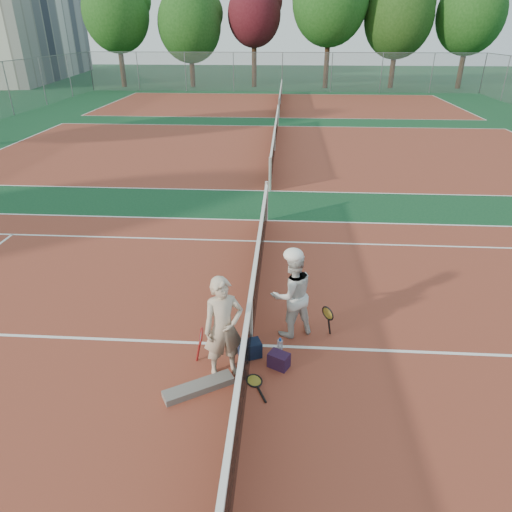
# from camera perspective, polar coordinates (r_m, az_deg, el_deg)

# --- Properties ---
(ground) EXTENTS (130.00, 130.00, 0.00)m
(ground) POSITION_cam_1_polar(r_m,az_deg,el_deg) (7.67, -0.60, -11.11)
(ground) COLOR #103B1F
(ground) RESTS_ON ground
(court_main) EXTENTS (23.77, 10.97, 0.01)m
(court_main) POSITION_cam_1_polar(r_m,az_deg,el_deg) (7.66, -0.60, -11.09)
(court_main) COLOR brown
(court_main) RESTS_ON ground
(court_far_a) EXTENTS (23.77, 10.97, 0.01)m
(court_far_a) POSITION_cam_1_polar(r_m,az_deg,el_deg) (20.11, 2.35, 13.05)
(court_far_a) COLOR brown
(court_far_a) RESTS_ON ground
(court_far_b) EXTENTS (23.77, 10.97, 0.01)m
(court_far_b) POSITION_cam_1_polar(r_m,az_deg,el_deg) (33.39, 3.05, 18.43)
(court_far_b) COLOR brown
(court_far_b) RESTS_ON ground
(net_main) EXTENTS (0.10, 10.98, 1.02)m
(net_main) POSITION_cam_1_polar(r_m,az_deg,el_deg) (7.37, -0.62, -7.97)
(net_main) COLOR black
(net_main) RESTS_ON ground
(net_far_a) EXTENTS (0.10, 10.98, 1.02)m
(net_far_a) POSITION_cam_1_polar(r_m,az_deg,el_deg) (20.00, 2.38, 14.46)
(net_far_a) COLOR black
(net_far_a) RESTS_ON ground
(net_far_b) EXTENTS (0.10, 10.98, 1.02)m
(net_far_b) POSITION_cam_1_polar(r_m,az_deg,el_deg) (33.32, 3.07, 19.29)
(net_far_b) COLOR black
(net_far_b) RESTS_ON ground
(fence_back) EXTENTS (32.00, 0.06, 3.00)m
(fence_back) POSITION_cam_1_polar(r_m,az_deg,el_deg) (40.18, 3.30, 21.94)
(fence_back) COLOR slate
(fence_back) RESTS_ON ground
(player_a) EXTENTS (0.70, 0.59, 1.63)m
(player_a) POSITION_cam_1_polar(r_m,az_deg,el_deg) (6.68, -4.11, -8.96)
(player_a) COLOR #C1AD96
(player_a) RESTS_ON ground
(player_b) EXTENTS (0.92, 0.85, 1.53)m
(player_b) POSITION_cam_1_polar(r_m,az_deg,el_deg) (7.55, 4.50, -4.79)
(player_b) COLOR silver
(player_b) RESTS_ON ground
(racket_red) EXTENTS (0.19, 0.29, 0.59)m
(racket_red) POSITION_cam_1_polar(r_m,az_deg,el_deg) (7.24, -6.82, -10.98)
(racket_red) COLOR maroon
(racket_red) RESTS_ON ground
(racket_black_held) EXTENTS (0.31, 0.31, 0.59)m
(racket_black_held) POSITION_cam_1_polar(r_m,az_deg,el_deg) (7.79, 8.88, -8.12)
(racket_black_held) COLOR black
(racket_black_held) RESTS_ON ground
(racket_spare) EXTENTS (0.49, 0.66, 0.04)m
(racket_spare) POSITION_cam_1_polar(r_m,az_deg,el_deg) (6.99, -0.23, -15.30)
(racket_spare) COLOR black
(racket_spare) RESTS_ON ground
(sports_bag_navy) EXTENTS (0.41, 0.35, 0.27)m
(sports_bag_navy) POSITION_cam_1_polar(r_m,az_deg,el_deg) (7.37, -0.77, -11.56)
(sports_bag_navy) COLOR black
(sports_bag_navy) RESTS_ON ground
(sports_bag_purple) EXTENTS (0.37, 0.33, 0.25)m
(sports_bag_purple) POSITION_cam_1_polar(r_m,az_deg,el_deg) (7.18, 2.87, -12.89)
(sports_bag_purple) COLOR black
(sports_bag_purple) RESTS_ON ground
(net_cover_canvas) EXTENTS (1.01, 0.74, 0.11)m
(net_cover_canvas) POSITION_cam_1_polar(r_m,az_deg,el_deg) (6.88, -7.17, -15.98)
(net_cover_canvas) COLOR #645F5A
(net_cover_canvas) RESTS_ON ground
(water_bottle) EXTENTS (0.09, 0.09, 0.30)m
(water_bottle) POSITION_cam_1_polar(r_m,az_deg,el_deg) (7.37, 3.01, -11.43)
(water_bottle) COLOR silver
(water_bottle) RESTS_ON ground
(tree_back_0) EXTENTS (5.58, 5.58, 9.14)m
(tree_back_0) POSITION_cam_1_polar(r_m,az_deg,el_deg) (45.29, -17.13, 27.07)
(tree_back_0) COLOR #382314
(tree_back_0) RESTS_ON ground
(tree_back_1) EXTENTS (5.40, 5.40, 8.14)m
(tree_back_1) POSITION_cam_1_polar(r_m,az_deg,el_deg) (44.00, -8.30, 26.72)
(tree_back_1) COLOR #382314
(tree_back_1) RESTS_ON ground
(tree_back_maroon) EXTENTS (4.52, 4.52, 8.37)m
(tree_back_maroon) POSITION_cam_1_polar(r_m,az_deg,el_deg) (43.71, -0.24, 27.91)
(tree_back_maroon) COLOR #382314
(tree_back_maroon) RESTS_ON ground
(tree_back_3) EXTENTS (6.26, 6.26, 10.43)m
(tree_back_3) POSITION_cam_1_polar(r_m,az_deg,el_deg) (43.27, 9.30, 29.05)
(tree_back_3) COLOR #382314
(tree_back_3) RESTS_ON ground
(tree_back_4) EXTENTS (5.70, 5.70, 8.86)m
(tree_back_4) POSITION_cam_1_polar(r_m,az_deg,el_deg) (44.38, 17.42, 26.61)
(tree_back_4) COLOR #382314
(tree_back_4) RESTS_ON ground
(tree_back_5) EXTENTS (5.52, 5.52, 8.94)m
(tree_back_5) POSITION_cam_1_polar(r_m,az_deg,el_deg) (46.01, 25.29, 25.64)
(tree_back_5) COLOR #382314
(tree_back_5) RESTS_ON ground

